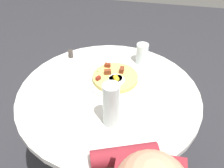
# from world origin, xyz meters

# --- Properties ---
(dining_table) EXTENTS (0.91, 0.91, 0.76)m
(dining_table) POSITION_xyz_m (0.00, 0.00, 0.58)
(dining_table) COLOR silver
(dining_table) RESTS_ON ground_plane
(pizza_plate) EXTENTS (0.30, 0.30, 0.01)m
(pizza_plate) POSITION_xyz_m (-0.10, 0.01, 0.76)
(pizza_plate) COLOR silver
(pizza_plate) RESTS_ON dining_table
(breakfast_pizza) EXTENTS (0.24, 0.24, 0.05)m
(breakfast_pizza) POSITION_xyz_m (-0.10, 0.01, 0.78)
(breakfast_pizza) COLOR tan
(breakfast_pizza) RESTS_ON pizza_plate
(bread_plate) EXTENTS (0.16, 0.16, 0.01)m
(bread_plate) POSITION_xyz_m (0.25, -0.13, 0.76)
(bread_plate) COLOR white
(bread_plate) RESTS_ON dining_table
(napkin) EXTENTS (0.21, 0.20, 0.00)m
(napkin) POSITION_xyz_m (0.10, -0.24, 0.76)
(napkin) COLOR white
(napkin) RESTS_ON dining_table
(fork) EXTENTS (0.17, 0.08, 0.00)m
(fork) POSITION_xyz_m (0.10, -0.26, 0.76)
(fork) COLOR silver
(fork) RESTS_ON napkin
(knife) EXTENTS (0.17, 0.08, 0.00)m
(knife) POSITION_xyz_m (0.09, -0.23, 0.76)
(knife) COLOR silver
(knife) RESTS_ON napkin
(water_glass) EXTENTS (0.07, 0.07, 0.12)m
(water_glass) POSITION_xyz_m (-0.30, 0.13, 0.82)
(water_glass) COLOR silver
(water_glass) RESTS_ON dining_table
(water_bottle) EXTENTS (0.07, 0.07, 0.21)m
(water_bottle) POSITION_xyz_m (0.19, 0.05, 0.86)
(water_bottle) COLOR silver
(water_bottle) RESTS_ON dining_table
(salt_shaker) EXTENTS (0.03, 0.03, 0.05)m
(salt_shaker) POSITION_xyz_m (0.33, 0.21, 0.78)
(salt_shaker) COLOR white
(salt_shaker) RESTS_ON dining_table
(pepper_shaker) EXTENTS (0.03, 0.03, 0.05)m
(pepper_shaker) POSITION_xyz_m (-0.28, -0.28, 0.78)
(pepper_shaker) COLOR #3F3833
(pepper_shaker) RESTS_ON dining_table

